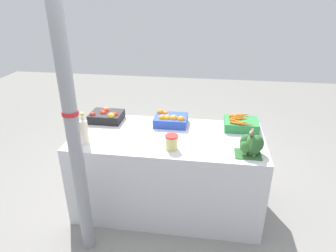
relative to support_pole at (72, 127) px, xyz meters
The scene contains 11 objects.
ground_plane 1.49m from the support_pole, 46.40° to the left, with size 10.00×10.00×0.00m, color gray.
market_table 1.19m from the support_pole, 46.40° to the left, with size 1.83×0.87×0.83m, color silver.
support_pole is the anchor object (origin of this frame).
apple_crate 0.97m from the support_pole, 94.69° to the left, with size 0.33×0.27×0.13m.
orange_crate 1.13m from the support_pole, 55.97° to the left, with size 0.33×0.27×0.13m.
carrot_crate 1.64m from the support_pole, 34.62° to the left, with size 0.33×0.30×0.13m.
broccoli_pile 1.45m from the support_pole, 16.32° to the left, with size 0.24×0.19×0.19m.
juice_bottle_amber 0.51m from the support_pole, 116.68° to the left, with size 0.06×0.06×0.27m.
juice_bottle_cloudy 0.47m from the support_pole, 103.81° to the left, with size 0.07×0.07×0.30m.
pickle_jar 0.85m from the support_pole, 30.29° to the left, with size 0.12×0.12×0.13m.
sparrow_bird 1.41m from the support_pole, 15.53° to the left, with size 0.05×0.13×0.05m.
Camera 1 is at (0.37, -2.55, 2.12)m, focal length 32.00 mm.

